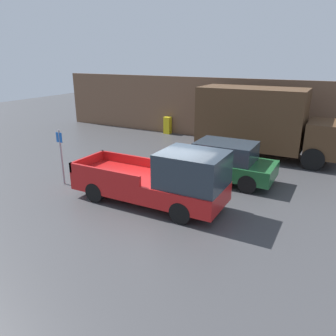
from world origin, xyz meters
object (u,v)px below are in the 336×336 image
at_px(pickup_truck, 162,180).
at_px(parking_sign, 61,154).
at_px(car, 223,161).
at_px(delivery_truck, 260,121).
at_px(newspaper_box, 168,125).

bearing_deg(pickup_truck, parking_sign, -178.56).
relative_size(pickup_truck, car, 1.28).
bearing_deg(delivery_truck, car, -95.34).
distance_m(pickup_truck, parking_sign, 4.63).
xyz_separation_m(pickup_truck, parking_sign, (-4.61, -0.12, 0.32)).
height_order(car, newspaper_box, car).
relative_size(car, delivery_truck, 0.62).
distance_m(parking_sign, newspaper_box, 10.34).
distance_m(pickup_truck, newspaper_box, 11.46).
bearing_deg(car, pickup_truck, -107.04).
distance_m(delivery_truck, parking_sign, 9.99).
bearing_deg(delivery_truck, pickup_truck, -100.60).
relative_size(parking_sign, newspaper_box, 2.00).
relative_size(pickup_truck, newspaper_box, 4.88).
height_order(car, parking_sign, parking_sign).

